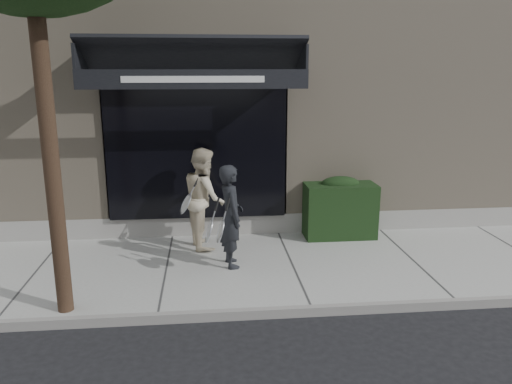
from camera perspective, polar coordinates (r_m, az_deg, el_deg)
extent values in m
plane|color=black|center=(8.21, 4.08, -8.84)|extent=(80.00, 80.00, 0.00)
cube|color=#9C9C97|center=(8.18, 4.09, -8.45)|extent=(20.00, 3.00, 0.12)
cube|color=gray|center=(6.80, 6.36, -13.31)|extent=(20.00, 0.10, 0.14)
cube|color=tan|center=(12.53, 0.35, 12.03)|extent=(14.00, 7.00, 5.50)
cube|color=gray|center=(9.70, 2.41, -3.60)|extent=(14.02, 0.42, 0.50)
cube|color=black|center=(9.10, -6.78, 5.18)|extent=(3.20, 0.30, 2.60)
cube|color=gray|center=(9.42, -16.58, 4.99)|extent=(0.08, 0.40, 2.60)
cube|color=gray|center=(9.36, 3.11, 5.50)|extent=(0.08, 0.40, 2.60)
cube|color=gray|center=(9.15, -7.01, 13.65)|extent=(3.36, 0.40, 0.12)
cube|color=black|center=(8.45, -7.16, 15.39)|extent=(3.60, 1.03, 0.55)
cube|color=black|center=(7.95, -7.15, 12.67)|extent=(3.60, 0.05, 0.30)
cube|color=white|center=(7.92, -7.15, 12.66)|extent=(2.20, 0.01, 0.10)
cube|color=black|center=(8.67, -19.36, 14.16)|extent=(0.04, 1.00, 0.45)
cube|color=black|center=(8.60, 5.21, 14.88)|extent=(0.04, 1.00, 0.45)
cube|color=black|center=(9.39, 9.49, -2.02)|extent=(1.30, 0.70, 1.00)
ellipsoid|color=black|center=(9.26, 9.61, 0.95)|extent=(0.71, 0.38, 0.27)
cylinder|color=black|center=(6.47, -22.62, 6.01)|extent=(0.20, 0.20, 4.80)
imported|color=black|center=(7.79, -2.90, -2.77)|extent=(0.48, 0.65, 1.63)
torus|color=silver|center=(7.51, -4.08, -4.47)|extent=(0.13, 0.31, 0.30)
cylinder|color=silver|center=(7.51, -4.08, -4.47)|extent=(0.10, 0.28, 0.26)
cylinder|color=silver|center=(7.51, -4.08, -4.47)|extent=(0.18, 0.04, 0.07)
cylinder|color=black|center=(7.51, -4.08, -4.47)|extent=(0.20, 0.05, 0.08)
torus|color=silver|center=(7.43, -5.37, -4.45)|extent=(0.13, 0.31, 0.30)
cylinder|color=silver|center=(7.43, -5.37, -4.45)|extent=(0.10, 0.27, 0.26)
cylinder|color=silver|center=(7.43, -5.37, -4.45)|extent=(0.18, 0.03, 0.07)
cylinder|color=black|center=(7.43, -5.37, -4.45)|extent=(0.20, 0.05, 0.09)
imported|color=beige|center=(8.68, -5.95, -0.67)|extent=(0.81, 0.96, 1.75)
torus|color=silver|center=(8.40, -8.04, -1.35)|extent=(0.24, 0.34, 0.28)
cylinder|color=silver|center=(8.40, -8.04, -1.35)|extent=(0.20, 0.29, 0.24)
cylinder|color=silver|center=(8.40, -8.04, -1.35)|extent=(0.17, 0.06, 0.10)
cylinder|color=black|center=(8.40, -8.04, -1.35)|extent=(0.19, 0.08, 0.12)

